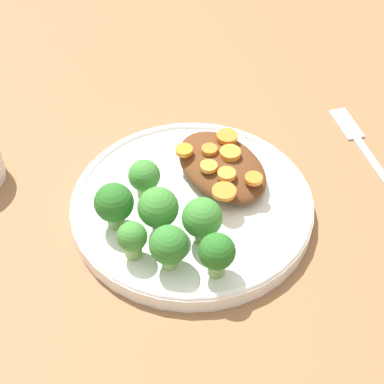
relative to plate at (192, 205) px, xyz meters
name	(u,v)px	position (x,y,z in m)	size (l,w,h in m)	color
ground_plane	(192,212)	(0.00, 0.00, -0.01)	(4.00, 4.00, 0.00)	#8C603D
plate	(192,205)	(0.00, 0.00, 0.00)	(0.28, 0.28, 0.02)	white
stew_mound	(222,166)	(0.02, -0.05, 0.02)	(0.13, 0.09, 0.03)	#5B3319
broccoli_floret_0	(114,204)	(0.01, 0.09, 0.04)	(0.04, 0.04, 0.06)	#759E51
broccoli_floret_1	(202,219)	(-0.05, 0.02, 0.04)	(0.04, 0.04, 0.06)	#759E51
broccoli_floret_2	(158,208)	(-0.02, 0.05, 0.04)	(0.04, 0.04, 0.06)	#7FA85B
broccoli_floret_3	(144,177)	(0.04, 0.04, 0.04)	(0.04, 0.04, 0.05)	#759E51
broccoli_floret_4	(169,246)	(-0.07, 0.07, 0.04)	(0.04, 0.04, 0.05)	#7FA85B
broccoli_floret_5	(132,239)	(-0.03, 0.09, 0.03)	(0.03, 0.03, 0.05)	#759E51
broccoli_floret_6	(217,253)	(-0.10, 0.03, 0.04)	(0.04, 0.04, 0.05)	#7FA85B
carrot_slice_0	(227,137)	(0.05, -0.08, 0.04)	(0.03, 0.03, 0.01)	orange
carrot_slice_1	(254,179)	(-0.03, -0.06, 0.04)	(0.02, 0.02, 0.01)	orange
carrot_slice_2	(230,153)	(0.02, -0.06, 0.04)	(0.02, 0.02, 0.01)	orange
carrot_slice_3	(210,150)	(0.04, -0.05, 0.04)	(0.02, 0.02, 0.01)	orange
carrot_slice_4	(227,174)	(-0.01, -0.04, 0.04)	(0.02, 0.02, 0.01)	orange
carrot_slice_5	(209,166)	(0.01, -0.03, 0.04)	(0.02, 0.02, 0.01)	orange
carrot_slice_6	(184,150)	(0.05, -0.02, 0.04)	(0.02, 0.02, 0.01)	orange
carrot_slice_7	(224,191)	(-0.03, -0.02, 0.04)	(0.03, 0.03, 0.00)	orange
fork	(364,147)	(-0.02, -0.25, -0.01)	(0.20, 0.07, 0.01)	silver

